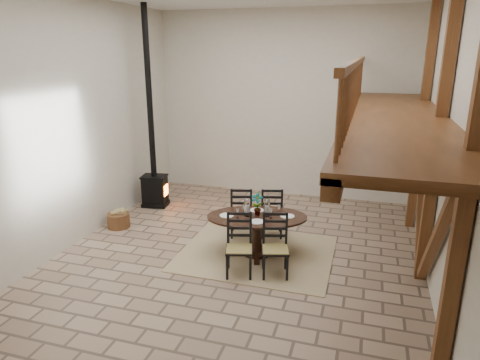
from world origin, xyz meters
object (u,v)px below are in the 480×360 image
(dining_table, at_px, (257,233))
(log_basket, at_px, (118,220))
(log_stack, at_px, (118,218))
(wood_stove, at_px, (153,164))

(dining_table, relative_size, log_basket, 4.68)
(dining_table, distance_m, log_stack, 3.64)
(dining_table, distance_m, log_basket, 3.44)
(wood_stove, bearing_deg, log_stack, -112.11)
(dining_table, xyz_separation_m, log_basket, (-3.41, 0.39, -0.27))
(dining_table, bearing_deg, log_stack, 154.90)
(dining_table, bearing_deg, wood_stove, 134.17)
(wood_stove, xyz_separation_m, log_basket, (-0.14, -1.55, -0.95))
(wood_stove, bearing_deg, dining_table, -39.66)
(dining_table, xyz_separation_m, log_stack, (-3.57, 0.62, -0.35))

